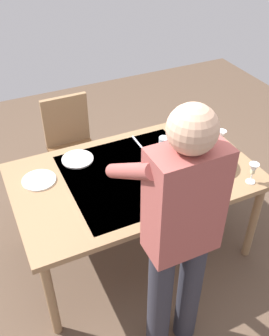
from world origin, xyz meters
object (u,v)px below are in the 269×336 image
Objects in this scene: water_cup_near_right at (160,195)px; serving_bowl_pasta at (213,163)px; dining_table at (134,181)px; water_cup_near_left at (164,144)px; wine_bottle at (177,132)px; side_bowl_salad at (193,189)px; wine_glass_left at (253,170)px; person_server at (179,232)px; wine_glass_right at (221,136)px; dinner_plate_near at (39,180)px; dinner_plate_far at (78,159)px; chair_near at (71,142)px.

water_cup_near_right is 0.53m from serving_bowl_pasta.
water_cup_near_left is (-0.32, -0.17, 0.12)m from dining_table.
wine_bottle is 0.58m from side_bowl_salad.
water_cup_near_right is at bearing -8.24° from wine_glass_left.
dining_table is 0.52m from wine_bottle.
wine_bottle is (-0.56, -0.97, -0.11)m from person_server.
person_server is at bearing 24.66° from wine_glass_left.
wine_glass_right is at bearing -96.58° from wine_glass_left.
dining_table is 0.65m from dinner_plate_near.
serving_bowl_pasta reaches higher than dining_table.
dining_table is 11.07× the size of wine_glass_right.
wine_glass_right is (-0.72, -0.01, 0.17)m from dining_table.
dinner_plate_far is at bearing -62.53° from water_cup_near_right.
wine_glass_left is 0.66× the size of dinner_plate_far.
dining_table is at bearing -53.35° from side_bowl_salad.
wine_glass_right reaches higher than dinner_plate_near.
dining_table is at bearing 28.06° from water_cup_near_left.
side_bowl_salad is at bearing 33.02° from serving_bowl_pasta.
dinner_plate_near and dinner_plate_far have the same top height.
wine_glass_left is at bearing 154.38° from dinner_plate_near.
water_cup_near_right reaches higher than serving_bowl_pasta.
water_cup_near_left is 0.40m from serving_bowl_pasta.
water_cup_near_left is 0.52m from side_bowl_salad.
serving_bowl_pasta is (-0.09, 0.36, -0.08)m from wine_bottle.
dining_table is 0.83m from person_server.
wine_glass_right is 1.39× the size of water_cup_near_left.
water_cup_near_left is at bearing 11.94° from wine_bottle.
water_cup_near_right is 0.53× the size of side_bowl_salad.
side_bowl_salad is at bearing 130.03° from dinner_plate_far.
water_cup_near_right is at bearing 51.02° from wine_bottle.
dining_table is 5.57× the size of serving_bowl_pasta.
wine_glass_left is at bearing 83.42° from wine_glass_right.
dinner_plate_near is at bearing -32.08° from side_bowl_salad.
wine_glass_left and wine_glass_right have the same top height.
wine_bottle is (-0.45, -0.20, 0.18)m from dining_table.
wine_glass_left reaches higher than dinner_plate_near.
person_server is 0.91m from serving_bowl_pasta.
serving_bowl_pasta is 1.30× the size of dinner_plate_far.
dining_table is 0.93m from chair_near.
wine_glass_left is 0.43m from side_bowl_salad.
water_cup_near_left is 0.47× the size of dinner_plate_far.
wine_glass_left is 1.39× the size of water_cup_near_left.
wine_glass_left is at bearing -155.34° from person_server.
wine_glass_left reaches higher than side_bowl_salad.
wine_bottle is 1.96× the size of wine_glass_right.
person_server is at bearing 81.69° from dining_table.
side_bowl_salad is (-0.23, 0.02, -0.01)m from water_cup_near_right.
person_server is 11.19× the size of wine_glass_left.
serving_bowl_pasta is 1.67× the size of side_bowl_salad.
dinner_plate_far is (0.75, -0.13, -0.10)m from wine_bottle.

